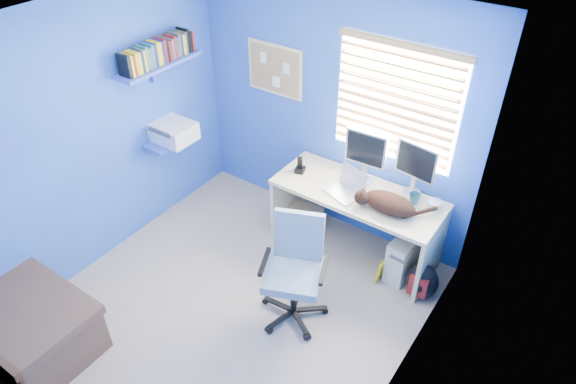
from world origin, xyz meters
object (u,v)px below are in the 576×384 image
Objects in this scene: office_chair at (295,282)px; laptop at (344,184)px; desk at (355,223)px; cat at (390,203)px; tower_pc at (405,256)px.

laptop is at bearing 93.82° from office_chair.
office_chair is (0.06, -0.89, -0.49)m from laptop.
desk is 3.37× the size of cat.
laptop is 1.01m from office_chair.
laptop reaches higher than cat.
cat is 0.49× the size of office_chair.
cat is 0.64m from tower_pc.
office_chair is (-0.60, -0.98, 0.14)m from tower_pc.
office_chair is (-0.05, -0.99, -0.01)m from desk.
tower_pc is 1.16m from office_chair.
cat is (0.47, 0.01, -0.02)m from laptop.
desk is 0.59m from cat.
tower_pc is at bearing -0.15° from desk.
office_chair is at bearing -115.66° from tower_pc.
office_chair is at bearing -92.82° from desk.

